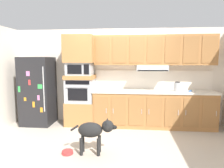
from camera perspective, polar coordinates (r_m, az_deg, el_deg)
The scene contains 16 objects.
ground_plane at distance 4.59m, azimuth 0.52°, elevation -14.66°, with size 9.60×9.60×0.00m, color #B2A899.
back_kitchen_wall at distance 5.39m, azimuth 1.59°, elevation 2.27°, with size 6.20×0.12×2.50m, color silver.
refrigerator at distance 5.56m, azimuth -20.49°, elevation -1.87°, with size 0.76×0.73×1.76m.
oven_base_cabinet at distance 5.35m, azimuth -8.89°, elevation -8.18°, with size 0.74×0.62×0.60m, color #A8703D.
built_in_oven at distance 5.23m, azimuth -9.02°, elevation -1.83°, with size 0.70×0.62×0.60m.
appliance_mid_shelf at distance 5.19m, azimuth -9.09°, elevation 2.00°, with size 0.74×0.62×0.10m, color #A8703D.
microwave at distance 5.17m, azimuth -9.14°, elevation 4.31°, with size 0.64×0.54×0.32m.
appliance_upper_cabinet at distance 5.18m, azimuth -9.24°, elevation 9.85°, with size 0.74×0.62×0.68m, color #A8703D.
lower_cabinet_run at distance 5.18m, azimuth 11.66°, elevation -7.16°, with size 2.99×0.63×0.88m.
countertop_slab at distance 5.09m, azimuth 11.79°, elevation -2.13°, with size 3.03×0.64×0.04m, color silver.
backsplash_panel at distance 5.34m, azimuth 11.53°, elevation 1.22°, with size 3.03×0.02×0.50m, color white.
upper_cabinet_with_hood at distance 5.15m, azimuth 11.89°, elevation 9.16°, with size 2.99×0.48×0.88m.
screwdriver at distance 5.21m, azimuth 21.60°, elevation -1.88°, with size 0.17×0.17×0.03m.
electric_kettle at distance 5.12m, azimuth 18.26°, elevation -0.77°, with size 0.17×0.17×0.24m.
dog at distance 3.66m, azimuth -5.09°, elevation -13.12°, with size 0.85×0.29×0.65m.
dog_food_bowl at distance 3.88m, azimuth -12.65°, elevation -18.57°, with size 0.20×0.20×0.06m.
Camera 1 is at (0.38, -4.25, 1.69)m, focal length 31.84 mm.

